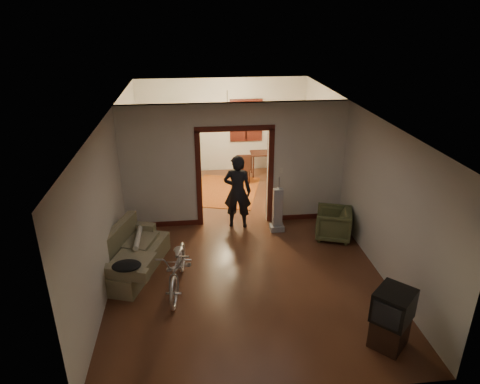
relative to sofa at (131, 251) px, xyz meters
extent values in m
cube|color=#3F2014|center=(2.15, 1.06, -0.42)|extent=(5.00, 8.50, 0.01)
cube|color=white|center=(2.15, 1.06, 2.38)|extent=(5.00, 8.50, 0.01)
cube|color=beige|center=(2.15, 5.31, 0.98)|extent=(5.00, 0.02, 2.80)
cube|color=beige|center=(-0.35, 1.06, 0.98)|extent=(0.02, 8.50, 2.80)
cube|color=beige|center=(4.65, 1.06, 0.98)|extent=(0.02, 8.50, 2.80)
cube|color=beige|center=(2.15, 1.81, 0.98)|extent=(5.00, 0.14, 2.80)
cube|color=#3F140E|center=(2.15, 1.81, 0.68)|extent=(1.74, 0.20, 2.32)
cube|color=black|center=(2.85, 5.27, 1.13)|extent=(0.98, 0.06, 1.28)
sphere|color=#FFE0A5|center=(2.15, 3.56, 1.93)|extent=(0.24, 0.24, 0.24)
cube|color=silver|center=(3.20, 1.73, 0.83)|extent=(0.08, 0.01, 0.12)
cube|color=#6B6747|center=(0.00, 0.00, 0.00)|extent=(1.36, 2.00, 0.84)
cylinder|color=beige|center=(0.10, 0.30, 0.11)|extent=(0.10, 0.84, 0.10)
ellipsoid|color=black|center=(0.05, -0.91, 0.26)|extent=(0.49, 0.36, 0.14)
imported|color=silver|center=(0.89, -0.66, 0.02)|extent=(0.77, 1.74, 0.89)
imported|color=#4C522E|center=(4.18, 0.79, -0.08)|extent=(0.93, 0.92, 0.68)
cube|color=black|center=(4.01, -2.45, -0.20)|extent=(0.67, 0.67, 0.45)
cube|color=black|center=(4.01, -2.45, 0.29)|extent=(0.74, 0.73, 0.47)
cube|color=gray|center=(3.05, 1.26, 0.09)|extent=(0.33, 0.27, 1.01)
imported|color=black|center=(2.19, 1.58, 0.43)|extent=(0.69, 0.53, 1.71)
cube|color=maroon|center=(2.07, 3.61, -0.41)|extent=(2.22, 2.59, 0.02)
cube|color=#222C1A|center=(0.80, 4.77, 0.48)|extent=(0.96, 0.62, 1.80)
sphere|color=#1E5972|center=(0.80, 4.77, 1.52)|extent=(0.28, 0.28, 0.28)
cube|color=#331811|center=(3.40, 4.72, -0.07)|extent=(1.01, 0.64, 0.70)
cube|color=#331811|center=(2.62, 4.21, 0.02)|extent=(0.47, 0.47, 0.89)
camera|label=1|loc=(1.24, -7.14, 4.22)|focal=32.00mm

